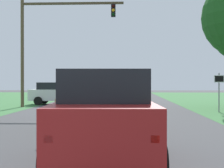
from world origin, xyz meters
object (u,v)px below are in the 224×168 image
Objects in this scene: keep_moving_sign at (219,87)px; red_suv_near at (105,116)px; traffic_light at (48,34)px; crossing_suv_far at (58,93)px; pickup_truck_lead at (90,104)px.

red_suv_near is at bearing -114.95° from keep_moving_sign.
traffic_light is at bearing 107.46° from red_suv_near.
traffic_light reaches higher than keep_moving_sign.
red_suv_near is at bearing -75.30° from crossing_suv_far.
pickup_truck_lead is at bearing -68.69° from traffic_light.
pickup_truck_lead is at bearing -73.22° from crossing_suv_far.
pickup_truck_lead is 10.24m from keep_moving_sign.
traffic_light is at bearing 162.05° from keep_moving_sign.
traffic_light reaches higher than red_suv_near.
red_suv_near is at bearing -72.54° from traffic_light.
crossing_suv_far is (0.15, 2.77, -4.41)m from traffic_light.
crossing_suv_far is (-11.20, 6.45, -0.58)m from keep_moving_sign.
red_suv_near is 18.08m from traffic_light.
crossing_suv_far is at bearing 86.90° from traffic_light.
pickup_truck_lead is 1.14× the size of crossing_suv_far.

